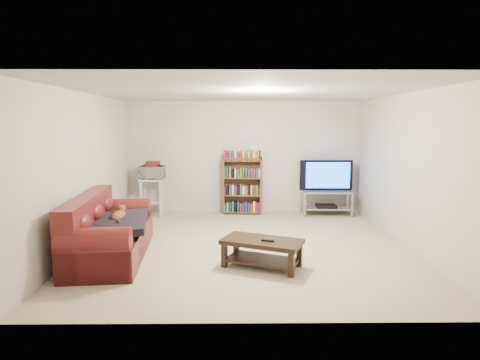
{
  "coord_description": "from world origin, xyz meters",
  "views": [
    {
      "loc": [
        -0.17,
        -6.16,
        1.92
      ],
      "look_at": [
        -0.1,
        0.4,
        1.0
      ],
      "focal_mm": 30.0,
      "sensor_mm": 36.0,
      "label": 1
    }
  ],
  "objects_px": {
    "coffee_table": "(262,248)",
    "bookshelf": "(242,185)",
    "tv_stand": "(326,199)",
    "sofa": "(106,236)"
  },
  "relations": [
    {
      "from": "coffee_table",
      "to": "bookshelf",
      "type": "height_order",
      "value": "bookshelf"
    },
    {
      "from": "tv_stand",
      "to": "sofa",
      "type": "bearing_deg",
      "value": -143.53
    },
    {
      "from": "bookshelf",
      "to": "coffee_table",
      "type": "bearing_deg",
      "value": -83.11
    },
    {
      "from": "sofa",
      "to": "tv_stand",
      "type": "bearing_deg",
      "value": 30.05
    },
    {
      "from": "coffee_table",
      "to": "tv_stand",
      "type": "relative_size",
      "value": 1.12
    },
    {
      "from": "tv_stand",
      "to": "bookshelf",
      "type": "height_order",
      "value": "bookshelf"
    },
    {
      "from": "sofa",
      "to": "tv_stand",
      "type": "xyz_separation_m",
      "value": [
        3.8,
        2.68,
        0.03
      ]
    },
    {
      "from": "tv_stand",
      "to": "bookshelf",
      "type": "bearing_deg",
      "value": 176.95
    },
    {
      "from": "sofa",
      "to": "bookshelf",
      "type": "bearing_deg",
      "value": 49.19
    },
    {
      "from": "coffee_table",
      "to": "bookshelf",
      "type": "relative_size",
      "value": 0.97
    }
  ]
}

